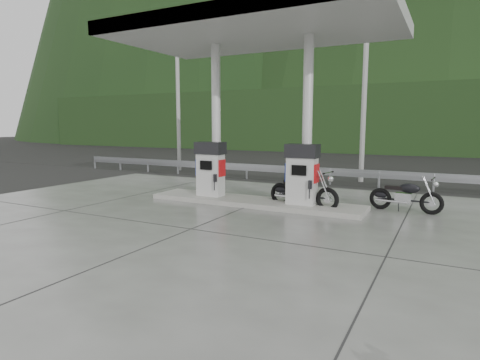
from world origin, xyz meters
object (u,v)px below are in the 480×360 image
at_px(gas_pump_right, 302,174).
at_px(motorcycle_right, 405,196).
at_px(motorcycle_left, 303,192).
at_px(gas_pump_left, 210,169).

distance_m(gas_pump_right, motorcycle_right, 3.05).
relative_size(gas_pump_right, motorcycle_left, 0.84).
xyz_separation_m(gas_pump_right, motorcycle_left, (-0.00, 0.17, -0.54)).
relative_size(gas_pump_left, motorcycle_left, 0.84).
relative_size(gas_pump_right, motorcycle_right, 0.94).
bearing_deg(motorcycle_left, gas_pump_left, -168.08).
distance_m(gas_pump_left, gas_pump_right, 3.20).
bearing_deg(motorcycle_right, gas_pump_right, -154.20).
relative_size(gas_pump_left, gas_pump_right, 1.00).
relative_size(motorcycle_left, motorcycle_right, 1.12).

